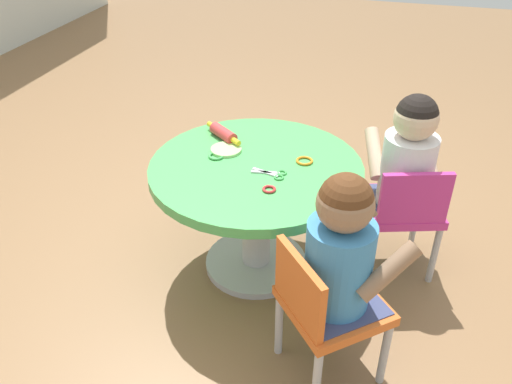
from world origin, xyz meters
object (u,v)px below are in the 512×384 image
Objects in this scene: child_chair_left at (325,307)px; seated_child_left at (342,249)px; child_chair_right at (403,209)px; seated_child_right at (409,156)px; rolling_pin at (223,133)px; craft_scissors at (274,174)px; craft_table at (256,193)px.

child_chair_left is 1.05× the size of seated_child_left.
seated_child_right reaches higher than child_chair_right.
rolling_pin reaches higher than child_chair_left.
seated_child_left and seated_child_right have the same top height.
child_chair_left is 0.73m from seated_child_right.
seated_child_right is 3.72× the size of craft_scissors.
child_chair_right is at bearing -67.55° from craft_scissors.
child_chair_left is at bearing 162.97° from seated_child_right.
child_chair_right is 0.58m from craft_scissors.
seated_child_left is 3.72× the size of craft_scissors.
seated_child_left is 1.00× the size of seated_child_right.
child_chair_right is (0.15, -0.58, -0.07)m from craft_table.
seated_child_left is at bearing 164.81° from seated_child_right.
child_chair_right is 0.81m from rolling_pin.
rolling_pin is at bearing 91.09° from seated_child_right.
craft_scissors is (0.42, 0.28, 0.21)m from child_chair_left.
craft_scissors is at bearing 38.07° from seated_child_left.
craft_table is 0.60m from child_chair_left.
seated_child_right is (0.67, -0.20, 0.23)m from child_chair_left.
rolling_pin is at bearing 47.78° from craft_table.
craft_table is at bearing 37.43° from child_chair_left.
seated_child_right is at bearing -17.03° from child_chair_left.
rolling_pin is (0.02, 0.77, 0.23)m from child_chair_right.
craft_table is 6.12× the size of craft_scissors.
child_chair_left is 0.66m from child_chair_right.
rolling_pin is (-0.01, 0.76, 0.00)m from seated_child_right.
child_chair_left is 1.00× the size of child_chair_right.
craft_scissors reaches higher than craft_table.
craft_table is 1.56× the size of child_chair_left.
seated_child_right is at bearing -88.91° from rolling_pin.
rolling_pin is at bearing 43.22° from seated_child_left.
child_chair_left is at bearing 161.00° from child_chair_right.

